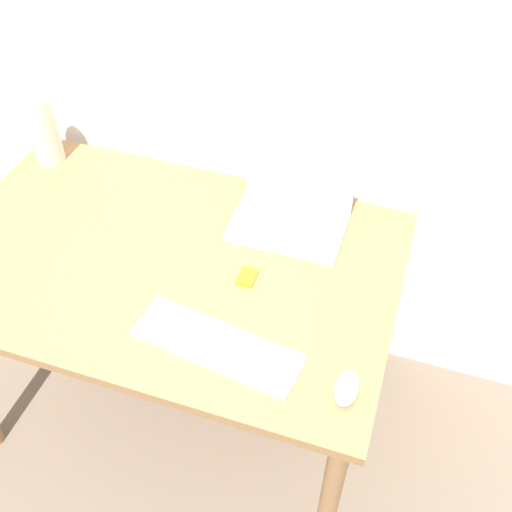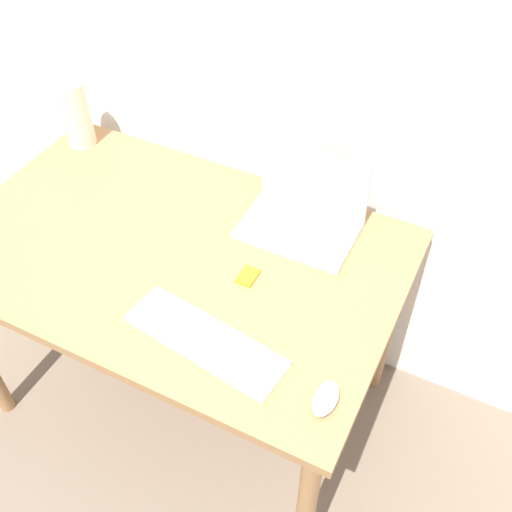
# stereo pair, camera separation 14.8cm
# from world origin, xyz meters

# --- Properties ---
(ground_plane) EXTENTS (12.00, 12.00, 0.00)m
(ground_plane) POSITION_xyz_m (0.00, 0.00, 0.00)
(ground_plane) COLOR #6B5B4C
(wall_back) EXTENTS (6.00, 0.05, 2.50)m
(wall_back) POSITION_xyz_m (0.00, 0.85, 1.25)
(wall_back) COLOR silver
(wall_back) RESTS_ON ground_plane
(desk) EXTENTS (1.24, 0.79, 0.74)m
(desk) POSITION_xyz_m (0.00, 0.39, 0.65)
(desk) COLOR olive
(desk) RESTS_ON ground_plane
(laptop) EXTENTS (0.32, 0.22, 0.23)m
(laptop) POSITION_xyz_m (0.28, 0.64, 0.79)
(laptop) COLOR silver
(laptop) RESTS_ON desk
(keyboard) EXTENTS (0.42, 0.18, 0.02)m
(keyboard) POSITION_xyz_m (0.24, 0.16, 0.75)
(keyboard) COLOR white
(keyboard) RESTS_ON desk
(mouse) EXTENTS (0.05, 0.09, 0.03)m
(mouse) POSITION_xyz_m (0.55, 0.14, 0.76)
(mouse) COLOR silver
(mouse) RESTS_ON desk
(vase) EXTENTS (0.09, 0.09, 0.31)m
(vase) POSITION_xyz_m (-0.53, 0.68, 0.90)
(vase) COLOR beige
(vase) RESTS_ON desk
(mp3_player) EXTENTS (0.04, 0.06, 0.01)m
(mp3_player) POSITION_xyz_m (0.23, 0.40, 0.75)
(mp3_player) COLOR orange
(mp3_player) RESTS_ON desk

